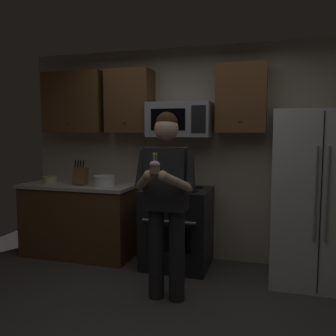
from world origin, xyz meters
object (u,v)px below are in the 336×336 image
at_px(microwave, 180,120).
at_px(bowl_large_white, 104,180).
at_px(cupcake, 155,167).
at_px(person, 166,196).
at_px(knife_block, 80,176).
at_px(bowl_small_colored, 50,179).
at_px(refrigerator, 316,198).
at_px(oven_range, 177,227).

relative_size(microwave, bowl_large_white, 2.76).
xyz_separation_m(microwave, cupcake, (0.12, -1.30, -0.43)).
xyz_separation_m(person, cupcake, (0.00, -0.33, 0.30)).
height_order(knife_block, cupcake, cupcake).
xyz_separation_m(knife_block, bowl_small_colored, (-0.46, 0.02, -0.07)).
relative_size(microwave, knife_block, 2.31).
height_order(refrigerator, bowl_small_colored, refrigerator).
distance_m(knife_block, person, 1.59).
xyz_separation_m(bowl_small_colored, cupcake, (1.82, -1.18, 0.33)).
height_order(microwave, refrigerator, microwave).
relative_size(oven_range, bowl_small_colored, 4.98).
relative_size(refrigerator, person, 1.02).
relative_size(refrigerator, cupcake, 10.35).
relative_size(knife_block, cupcake, 1.84).
bearing_deg(cupcake, knife_block, 139.75).
bearing_deg(person, microwave, 97.01).
distance_m(microwave, person, 1.22).
distance_m(knife_block, bowl_small_colored, 0.47).
bearing_deg(refrigerator, bowl_small_colored, 179.40).
height_order(knife_block, bowl_small_colored, knife_block).
height_order(oven_range, bowl_large_white, bowl_large_white).
bearing_deg(person, bowl_small_colored, 155.05).
distance_m(refrigerator, cupcake, 1.84).
distance_m(person, cupcake, 0.44).
xyz_separation_m(bowl_large_white, cupcake, (1.04, -1.16, 0.31)).
xyz_separation_m(bowl_large_white, person, (1.04, -0.83, 0.01)).
distance_m(refrigerator, bowl_large_white, 2.43).
height_order(oven_range, person, person).
distance_m(knife_block, bowl_large_white, 0.32).
distance_m(microwave, bowl_small_colored, 1.87).
bearing_deg(oven_range, person, -82.02).
bearing_deg(microwave, knife_block, -173.17).
bearing_deg(knife_block, refrigerator, -0.20).
relative_size(oven_range, person, 0.53).
height_order(microwave, bowl_small_colored, microwave).
distance_m(microwave, cupcake, 1.38).
xyz_separation_m(refrigerator, knife_block, (-2.74, 0.01, 0.13)).
xyz_separation_m(oven_range, microwave, (0.00, 0.12, 1.26)).
distance_m(microwave, refrigerator, 1.72).
distance_m(refrigerator, person, 1.61).
bearing_deg(refrigerator, oven_range, 178.50).
distance_m(oven_range, bowl_small_colored, 1.78).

